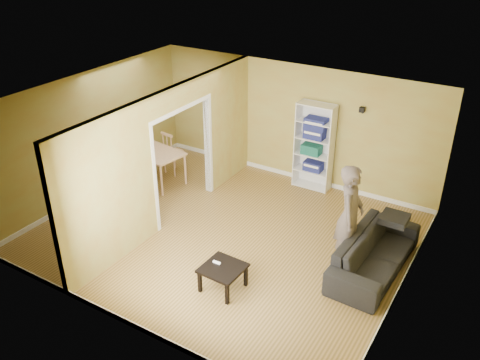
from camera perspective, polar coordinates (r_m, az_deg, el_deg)
name	(u,v)px	position (r m, az deg, el deg)	size (l,w,h in m)	color
room_shell	(224,172)	(8.91, -1.77, 0.94)	(6.50, 6.50, 6.50)	#A07946
partition	(170,157)	(9.55, -7.84, 2.61)	(0.22, 5.50, 2.60)	#A48236
wall_speaker	(362,110)	(10.35, 13.55, 7.69)	(0.10, 0.10, 0.10)	black
sofa	(376,248)	(8.73, 14.98, -7.39)	(0.95, 2.23, 0.85)	#313132
person	(351,208)	(8.48, 12.31, -3.04)	(0.60, 0.77, 2.13)	slate
bookshelf	(315,146)	(10.90, 8.43, 3.81)	(0.80, 0.35, 1.90)	white
paper_box_navy_a	(313,166)	(11.04, 8.23, 1.59)	(0.39, 0.26, 0.20)	#324784
paper_box_teal	(311,149)	(10.91, 8.03, 3.44)	(0.41, 0.26, 0.21)	#207C5B
paper_box_navy_b	(315,133)	(10.74, 8.38, 5.22)	(0.42, 0.28, 0.22)	navy
paper_box_navy_c	(316,123)	(10.65, 8.54, 6.39)	(0.45, 0.29, 0.23)	#13254E
coffee_table	(223,270)	(8.08, -1.94, -10.11)	(0.63, 0.63, 0.42)	black
game_controller	(217,262)	(8.12, -2.62, -9.23)	(0.13, 0.04, 0.03)	white
dining_table	(155,155)	(11.20, -9.47, 2.80)	(1.19, 0.79, 0.74)	tan
chair_left	(130,155)	(11.82, -12.26, 2.78)	(0.42, 0.42, 0.91)	#D1AE8A
chair_near	(141,174)	(10.89, -11.03, 0.70)	(0.42, 0.42, 0.92)	tan
chair_far	(174,152)	(11.66, -7.42, 3.16)	(0.47, 0.47, 1.02)	tan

